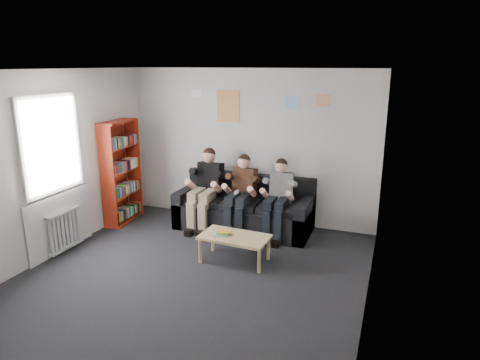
% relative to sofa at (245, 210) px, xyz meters
% --- Properties ---
extents(room_shell, '(5.00, 5.00, 5.00)m').
position_rel_sofa_xyz_m(room_shell, '(-0.07, -2.06, 1.03)').
color(room_shell, black).
rests_on(room_shell, ground).
extents(sofa, '(2.31, 0.94, 0.89)m').
position_rel_sofa_xyz_m(sofa, '(0.00, 0.00, 0.00)').
color(sofa, black).
rests_on(sofa, ground).
extents(bookshelf, '(0.27, 0.82, 1.83)m').
position_rel_sofa_xyz_m(bookshelf, '(-2.15, -0.45, 0.59)').
color(bookshelf, maroon).
rests_on(bookshelf, ground).
extents(coffee_table, '(0.98, 0.54, 0.39)m').
position_rel_sofa_xyz_m(coffee_table, '(0.31, -1.28, 0.02)').
color(coffee_table, tan).
rests_on(coffee_table, ground).
extents(game_cases, '(0.23, 0.20, 0.04)m').
position_rel_sofa_xyz_m(game_cases, '(0.13, -1.30, 0.09)').
color(game_cases, silver).
rests_on(game_cases, coffee_table).
extents(person_left, '(0.42, 0.89, 1.38)m').
position_rel_sofa_xyz_m(person_left, '(-0.64, -0.21, 0.37)').
color(person_left, black).
rests_on(person_left, sofa).
extents(person_middle, '(0.39, 0.83, 1.32)m').
position_rel_sofa_xyz_m(person_middle, '(-0.00, -0.20, 0.34)').
color(person_middle, '#4F2A1A').
rests_on(person_middle, sofa).
extents(person_right, '(0.37, 0.80, 1.29)m').
position_rel_sofa_xyz_m(person_right, '(0.64, -0.20, 0.33)').
color(person_right, white).
rests_on(person_right, sofa).
extents(radiator, '(0.10, 0.64, 0.60)m').
position_rel_sofa_xyz_m(radiator, '(-2.22, -1.86, 0.03)').
color(radiator, silver).
rests_on(radiator, ground).
extents(window, '(0.05, 1.30, 2.36)m').
position_rel_sofa_xyz_m(window, '(-2.29, -1.86, 0.71)').
color(window, white).
rests_on(window, room_shell).
extents(poster_large, '(0.42, 0.01, 0.55)m').
position_rel_sofa_xyz_m(poster_large, '(-0.47, 0.42, 1.73)').
color(poster_large, gold).
rests_on(poster_large, room_shell).
extents(poster_blue, '(0.25, 0.01, 0.20)m').
position_rel_sofa_xyz_m(poster_blue, '(0.68, 0.42, 1.83)').
color(poster_blue, '#47A6F2').
rests_on(poster_blue, room_shell).
extents(poster_pink, '(0.22, 0.01, 0.18)m').
position_rel_sofa_xyz_m(poster_pink, '(1.18, 0.42, 1.88)').
color(poster_pink, '#C23C8F').
rests_on(poster_pink, room_shell).
extents(poster_sign, '(0.20, 0.01, 0.14)m').
position_rel_sofa_xyz_m(poster_sign, '(-1.07, 0.42, 1.93)').
color(poster_sign, white).
rests_on(poster_sign, room_shell).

